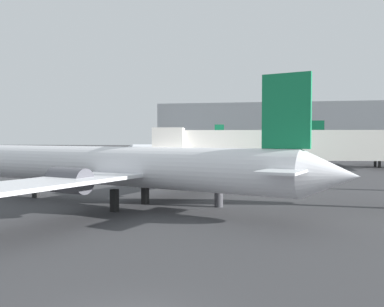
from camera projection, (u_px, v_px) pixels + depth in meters
The scene contains 5 objects.
airplane_at_gate at pixel (119, 167), 32.47m from camera, with size 36.13×29.47×9.74m.
airplane_far_left at pixel (383, 151), 76.29m from camera, with size 32.94×20.45×9.07m.
airplane_far_right at pixel (179, 150), 99.42m from camera, with size 28.13×19.72×8.99m.
jet_bridge at pixel (281, 147), 31.92m from camera, with size 22.43×4.89×6.41m.
terminal_building at pixel (315, 131), 116.46m from camera, with size 88.05×26.08×15.18m, color #999EA3.
Camera 1 is at (3.79, -10.50, 5.57)m, focal length 37.40 mm.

